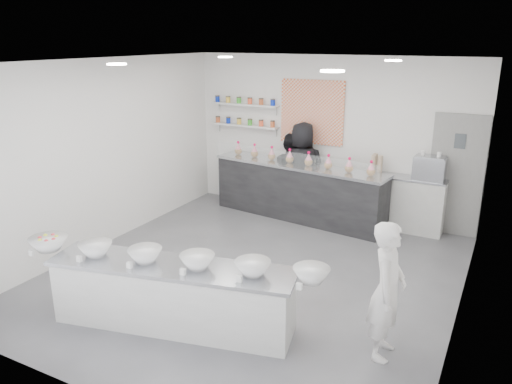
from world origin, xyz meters
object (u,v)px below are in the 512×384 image
Objects in this scene: prep_counter at (173,295)px; espresso_ledge at (406,204)px; staff_right at (302,169)px; staff_left at (290,174)px; woman_prep at (387,291)px; back_bar at (298,192)px; espresso_machine at (429,169)px.

espresso_ledge is at bearing 55.57° from prep_counter.
espresso_ledge is at bearing 165.93° from staff_right.
prep_counter is 4.38m from staff_left.
woman_prep is at bearing 1.66° from prep_counter.
staff_left is at bearing 145.91° from back_bar.
back_bar is 0.45m from staff_right.
prep_counter is at bearing -115.36° from espresso_machine.
staff_left is (-0.43, 4.35, 0.39)m from prep_counter.
espresso_ledge is (1.77, 4.43, 0.09)m from prep_counter.
espresso_machine is 2.31m from staff_right.
espresso_ledge is 0.76m from espresso_machine.
prep_counter is at bearing -111.72° from espresso_ledge.
staff_right is at bearing -169.01° from staff_left.
staff_right reaches higher than woman_prep.
woman_prep is at bearing -86.40° from espresso_machine.
staff_right reaches higher than espresso_machine.
back_bar is at bearing 32.15° from woman_prep.
staff_left is (-0.28, 0.25, 0.26)m from back_bar.
back_bar is at bearing -170.04° from espresso_ledge.
staff_right reaches higher than staff_left.
espresso_ledge is 0.73× the size of staff_right.
back_bar is 4.30m from woman_prep.
staff_left is at bearing -16.61° from staff_right.
woman_prep is at bearing 137.53° from staff_left.
espresso_machine is at bearing 0.00° from espresso_ledge.
staff_left reaches higher than espresso_machine.
prep_counter is at bearing -80.50° from back_bar.
espresso_machine is at bearing 15.90° from back_bar.
espresso_machine reaches higher than back_bar.
staff_left is (-2.78, 3.75, 0.02)m from woman_prep.
staff_left is at bearing 82.99° from prep_counter.
woman_prep is at bearing -81.45° from espresso_ledge.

